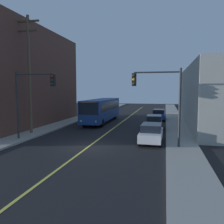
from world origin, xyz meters
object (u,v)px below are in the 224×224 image
at_px(utility_pole_near, 29,70).
at_px(traffic_signal_right_corner, 159,92).
at_px(parked_car_black, 154,122).
at_px(parked_car_white, 151,133).
at_px(traffic_signal_left_corner, 32,92).
at_px(city_bus, 102,109).
at_px(parked_car_blue, 159,114).

distance_m(utility_pole_near, traffic_signal_right_corner, 13.32).
bearing_deg(parked_car_black, traffic_signal_right_corner, -84.94).
bearing_deg(parked_car_white, traffic_signal_left_corner, -171.05).
bearing_deg(traffic_signal_right_corner, traffic_signal_left_corner, -179.63).
bearing_deg(city_bus, utility_pole_near, -114.75).
bearing_deg(utility_pole_near, traffic_signal_right_corner, -12.22).
height_order(city_bus, parked_car_blue, city_bus).
height_order(parked_car_black, parked_car_blue, same).
distance_m(parked_car_white, utility_pole_near, 13.50).
bearing_deg(traffic_signal_right_corner, parked_car_blue, 91.56).
bearing_deg(utility_pole_near, parked_car_white, -5.83).
bearing_deg(parked_car_white, traffic_signal_right_corner, -67.24).
height_order(parked_car_white, parked_car_black, same).
height_order(parked_car_white, traffic_signal_left_corner, traffic_signal_left_corner).
relative_size(parked_car_black, parked_car_blue, 1.01).
xyz_separation_m(parked_car_white, traffic_signal_right_corner, (0.64, -1.53, 3.46)).
height_order(city_bus, traffic_signal_right_corner, traffic_signal_right_corner).
distance_m(parked_car_white, traffic_signal_left_corner, 10.87).
xyz_separation_m(parked_car_white, utility_pole_near, (-12.19, 1.25, 5.66)).
relative_size(parked_car_white, traffic_signal_left_corner, 0.74).
height_order(utility_pole_near, traffic_signal_left_corner, utility_pole_near).
xyz_separation_m(city_bus, utility_pole_near, (-4.69, -10.17, 4.68)).
distance_m(city_bus, parked_car_black, 8.71).
bearing_deg(parked_car_black, utility_pole_near, -154.81).
xyz_separation_m(parked_car_blue, utility_pole_near, (-12.37, -14.20, 5.66)).
relative_size(city_bus, traffic_signal_right_corner, 2.03).
height_order(traffic_signal_left_corner, traffic_signal_right_corner, same).
height_order(parked_car_black, utility_pole_near, utility_pole_near).
height_order(parked_car_blue, traffic_signal_left_corner, traffic_signal_left_corner).
bearing_deg(utility_pole_near, parked_car_black, 25.19).
bearing_deg(traffic_signal_right_corner, utility_pole_near, 167.78).
distance_m(city_bus, traffic_signal_left_corner, 13.52).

